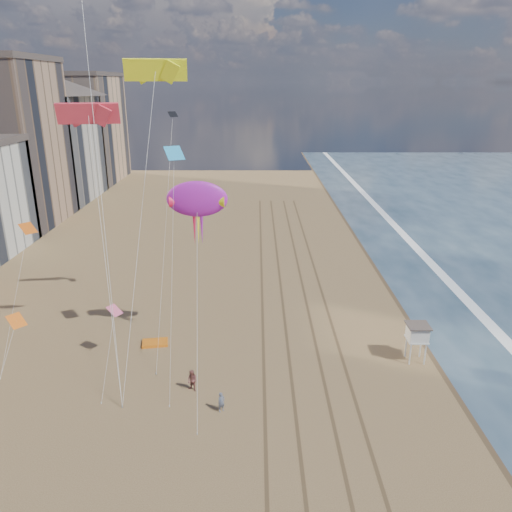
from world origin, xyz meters
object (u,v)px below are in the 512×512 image
Objects in this scene: lifeguard_stand at (417,333)px; grounded_kite at (155,343)px; kite_flyer_b at (192,381)px; show_kite at (197,200)px; kite_flyer_a at (221,402)px.

lifeguard_stand reaches higher than grounded_kite.
kite_flyer_b is (-20.10, -4.82, -1.90)m from lifeguard_stand.
show_kite is 15.63m from kite_flyer_b.
kite_flyer_a is at bearing -64.94° from grounded_kite.
grounded_kite is at bearing 174.36° from show_kite.
grounded_kite is 9.19m from kite_flyer_b.
grounded_kite is 1.50× the size of kite_flyer_a.
kite_flyer_a is at bearing -17.14° from kite_flyer_b.
lifeguard_stand is at bearing -16.39° from grounded_kite.
lifeguard_stand is 2.22× the size of kite_flyer_a.
kite_flyer_b is at bearing 97.67° from kite_flyer_a.
show_kite reaches higher than lifeguard_stand.
kite_flyer_a is (7.32, -10.65, 0.69)m from grounded_kite.
lifeguard_stand is 23.42m from show_kite.
lifeguard_stand is at bearing -7.30° from show_kite.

